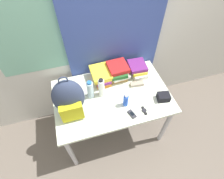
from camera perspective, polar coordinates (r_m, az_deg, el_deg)
ground_plane at (r=2.39m, az=2.88°, el=-20.38°), size 12.00×12.00×0.00m
wall_back at (r=1.89m, az=-4.52°, el=18.68°), size 6.00×0.06×2.50m
curtain_blue at (r=1.88m, az=0.88°, el=18.60°), size 1.05×0.04×2.50m
desk at (r=1.95m, az=0.00°, el=-3.48°), size 1.24×0.79×0.76m
backpack at (r=1.65m, az=-13.90°, el=-2.95°), size 0.29×0.24×0.49m
book_stack_left at (r=1.97m, az=-3.59°, el=4.60°), size 0.21×0.29×0.14m
book_stack_center at (r=2.00m, az=1.83°, el=6.06°), size 0.23×0.27×0.17m
book_stack_right at (r=2.07m, az=8.24°, el=6.78°), size 0.21×0.28×0.14m
water_bottle at (r=1.80m, az=-7.08°, el=-0.06°), size 0.07×0.07×0.23m
sports_bottle at (r=1.80m, az=-3.46°, el=0.57°), size 0.06×0.06×0.24m
sunscreen_bottle at (r=1.75m, az=4.51°, el=-3.51°), size 0.05×0.05×0.17m
cell_phone at (r=1.75m, az=6.54°, el=-8.00°), size 0.07×0.11×0.02m
sunglasses_case at (r=1.98m, az=8.14°, el=1.77°), size 0.16×0.07×0.04m
camera_pouch at (r=1.90m, az=16.45°, el=-2.32°), size 0.14×0.12×0.07m
wristwatch at (r=1.80m, az=10.46°, el=-6.75°), size 0.05×0.10×0.01m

